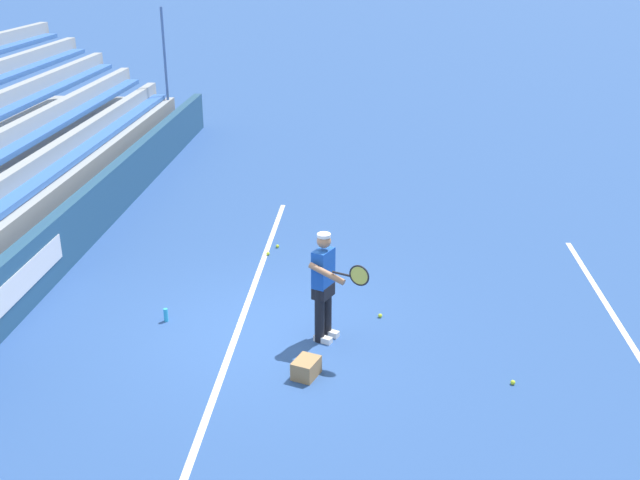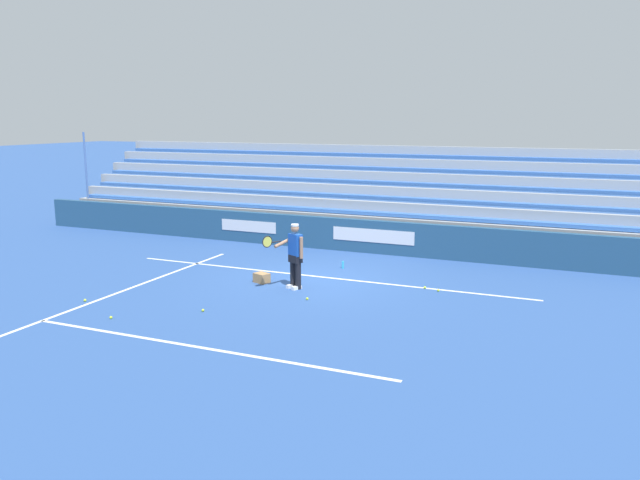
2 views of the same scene
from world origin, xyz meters
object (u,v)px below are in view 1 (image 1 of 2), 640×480
(water_bottle, at_px, (166,315))
(tennis_ball_midcourt, at_px, (380,316))
(tennis_player, at_px, (325,285))
(ball_box_cardboard, at_px, (306,368))
(tennis_ball_on_baseline, at_px, (277,246))
(tennis_ball_far_left, at_px, (513,382))
(tennis_ball_near_player, at_px, (268,254))

(water_bottle, bearing_deg, tennis_ball_midcourt, 96.30)
(tennis_ball_midcourt, bearing_deg, tennis_player, -48.68)
(tennis_player, xyz_separation_m, ball_box_cardboard, (1.08, -0.18, -0.76))
(tennis_ball_on_baseline, height_order, water_bottle, water_bottle)
(ball_box_cardboard, distance_m, water_bottle, 2.79)
(tennis_ball_far_left, bearing_deg, tennis_ball_near_player, -136.98)
(tennis_ball_near_player, bearing_deg, tennis_ball_midcourt, 41.73)
(tennis_ball_far_left, relative_size, tennis_ball_on_baseline, 1.00)
(tennis_ball_midcourt, height_order, water_bottle, water_bottle)
(ball_box_cardboard, distance_m, tennis_ball_midcourt, 2.10)
(tennis_ball_near_player, relative_size, water_bottle, 0.30)
(tennis_ball_midcourt, relative_size, tennis_ball_near_player, 1.00)
(tennis_ball_far_left, distance_m, tennis_ball_midcourt, 2.58)
(tennis_ball_far_left, height_order, tennis_ball_near_player, same)
(tennis_player, distance_m, tennis_ball_near_player, 3.54)
(tennis_player, height_order, tennis_ball_midcourt, tennis_player)
(tennis_ball_far_left, relative_size, tennis_ball_midcourt, 1.00)
(tennis_ball_far_left, bearing_deg, tennis_player, -112.24)
(tennis_ball_far_left, relative_size, water_bottle, 0.30)
(tennis_ball_midcourt, xyz_separation_m, tennis_ball_on_baseline, (-2.81, -2.03, 0.00))
(ball_box_cardboard, bearing_deg, water_bottle, -121.42)
(tennis_ball_far_left, height_order, tennis_ball_midcourt, same)
(tennis_ball_midcourt, xyz_separation_m, water_bottle, (0.38, -3.41, 0.08))
(water_bottle, bearing_deg, tennis_player, 81.77)
(tennis_ball_midcourt, relative_size, water_bottle, 0.30)
(tennis_ball_far_left, bearing_deg, water_bottle, -105.60)
(tennis_ball_on_baseline, distance_m, water_bottle, 3.48)
(tennis_player, bearing_deg, water_bottle, -98.23)
(ball_box_cardboard, xyz_separation_m, tennis_ball_near_player, (-4.25, -1.13, -0.10))
(ball_box_cardboard, xyz_separation_m, tennis_ball_far_left, (0.01, 2.85, -0.10))
(tennis_player, bearing_deg, tennis_ball_near_player, -157.54)
(ball_box_cardboard, height_order, tennis_ball_far_left, ball_box_cardboard)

